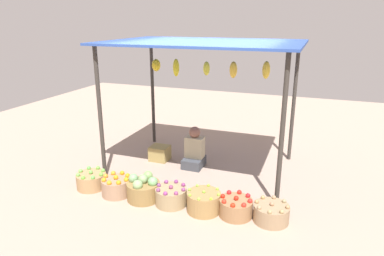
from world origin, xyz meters
name	(u,v)px	position (x,y,z in m)	size (l,w,h in m)	color
ground_plane	(202,167)	(0.00, 0.00, 0.00)	(14.00, 14.00, 0.00)	tan
market_stall_structure	(204,53)	(0.00, 0.01, 2.13)	(3.29, 2.27, 2.32)	#38332D
vendor_person	(194,151)	(-0.16, 0.00, 0.30)	(0.36, 0.44, 0.78)	#3C3F46
basket_green_apples	(91,180)	(-1.47, -1.41, 0.13)	(0.48, 0.48, 0.31)	#A68054
basket_oranges	(116,186)	(-0.95, -1.47, 0.14)	(0.47, 0.47, 0.34)	#9E7A5E
basket_cabbages	(143,189)	(-0.47, -1.45, 0.17)	(0.51, 0.51, 0.41)	olive
basket_purple_onions	(171,196)	(-0.01, -1.45, 0.14)	(0.48, 0.48, 0.32)	#9B855D
basket_limes	(204,202)	(0.51, -1.46, 0.15)	(0.49, 0.49, 0.33)	#9B7846
basket_red_tomatoes	(236,207)	(0.98, -1.42, 0.13)	(0.48, 0.48, 0.31)	#976E48
basket_potatoes	(271,213)	(1.47, -1.39, 0.13)	(0.49, 0.49, 0.30)	#987C5B
wooden_crate_near_vendor	(160,153)	(-0.91, 0.05, 0.14)	(0.36, 0.33, 0.29)	#9D874C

